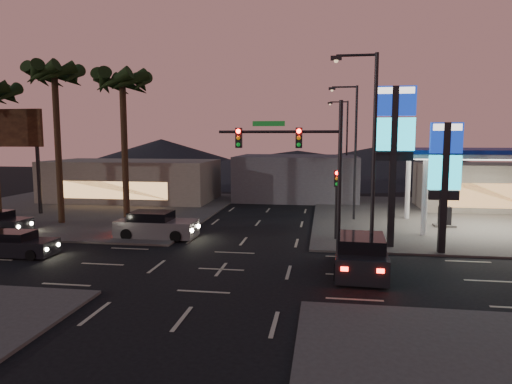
% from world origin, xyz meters
% --- Properties ---
extents(ground, '(140.00, 140.00, 0.00)m').
position_xyz_m(ground, '(0.00, 0.00, 0.00)').
color(ground, black).
rests_on(ground, ground).
extents(corner_lot_ne, '(24.00, 24.00, 0.12)m').
position_xyz_m(corner_lot_ne, '(16.00, 16.00, 0.06)').
color(corner_lot_ne, '#47443F').
rests_on(corner_lot_ne, ground).
extents(corner_lot_nw, '(24.00, 24.00, 0.12)m').
position_xyz_m(corner_lot_nw, '(-16.00, 16.00, 0.06)').
color(corner_lot_nw, '#47443F').
rests_on(corner_lot_nw, ground).
extents(gas_station, '(12.20, 8.20, 5.47)m').
position_xyz_m(gas_station, '(16.00, 12.00, 5.08)').
color(gas_station, silver).
rests_on(gas_station, ground).
extents(convenience_store, '(10.00, 6.00, 4.00)m').
position_xyz_m(convenience_store, '(18.00, 21.00, 2.00)').
color(convenience_store, '#726B5B').
rests_on(convenience_store, ground).
extents(pylon_sign_tall, '(2.20, 0.35, 9.00)m').
position_xyz_m(pylon_sign_tall, '(8.50, 5.50, 6.39)').
color(pylon_sign_tall, black).
rests_on(pylon_sign_tall, ground).
extents(pylon_sign_short, '(1.60, 0.35, 7.00)m').
position_xyz_m(pylon_sign_short, '(11.00, 4.50, 4.66)').
color(pylon_sign_short, black).
rests_on(pylon_sign_short, ground).
extents(traffic_signal_mast, '(6.10, 0.39, 8.00)m').
position_xyz_m(traffic_signal_mast, '(3.76, 1.99, 5.23)').
color(traffic_signal_mast, black).
rests_on(traffic_signal_mast, ground).
extents(pedestal_signal, '(0.32, 0.39, 4.30)m').
position_xyz_m(pedestal_signal, '(5.50, 6.98, 2.92)').
color(pedestal_signal, black).
rests_on(pedestal_signal, ground).
extents(streetlight_near, '(2.14, 0.25, 10.00)m').
position_xyz_m(streetlight_near, '(6.79, 1.00, 5.72)').
color(streetlight_near, black).
rests_on(streetlight_near, ground).
extents(streetlight_mid, '(2.14, 0.25, 10.00)m').
position_xyz_m(streetlight_mid, '(6.79, 14.00, 5.72)').
color(streetlight_mid, black).
rests_on(streetlight_mid, ground).
extents(streetlight_far, '(2.14, 0.25, 10.00)m').
position_xyz_m(streetlight_far, '(6.79, 28.00, 5.72)').
color(streetlight_far, black).
rests_on(streetlight_far, ground).
extents(palm_a, '(4.41, 4.41, 10.86)m').
position_xyz_m(palm_a, '(-9.00, 9.50, 9.43)').
color(palm_a, black).
rests_on(palm_a, ground).
extents(palm_b, '(4.41, 4.41, 11.46)m').
position_xyz_m(palm_b, '(-14.00, 9.50, 9.97)').
color(palm_b, black).
rests_on(palm_b, ground).
extents(billboard, '(6.00, 0.30, 8.50)m').
position_xyz_m(billboard, '(-20.50, 13.00, 6.33)').
color(billboard, black).
rests_on(billboard, ground).
extents(building_far_west, '(16.00, 8.00, 4.00)m').
position_xyz_m(building_far_west, '(-14.00, 22.00, 2.00)').
color(building_far_west, '#726B5B').
rests_on(building_far_west, ground).
extents(building_far_mid, '(12.00, 9.00, 4.40)m').
position_xyz_m(building_far_mid, '(2.00, 26.00, 2.20)').
color(building_far_mid, '#4C4C51').
rests_on(building_far_mid, ground).
extents(hill_left, '(40.00, 40.00, 6.00)m').
position_xyz_m(hill_left, '(-25.00, 60.00, 3.00)').
color(hill_left, black).
rests_on(hill_left, ground).
extents(hill_right, '(50.00, 50.00, 5.00)m').
position_xyz_m(hill_right, '(15.00, 60.00, 2.50)').
color(hill_right, black).
rests_on(hill_right, ground).
extents(hill_center, '(60.00, 60.00, 4.00)m').
position_xyz_m(hill_center, '(0.00, 60.00, 2.00)').
color(hill_center, black).
rests_on(hill_center, ground).
extents(car_lane_a_front, '(4.04, 1.76, 1.30)m').
position_xyz_m(car_lane_a_front, '(-11.21, 0.85, 0.61)').
color(car_lane_a_front, black).
rests_on(car_lane_a_front, ground).
extents(car_lane_b_front, '(5.11, 2.23, 1.65)m').
position_xyz_m(car_lane_b_front, '(-5.58, 6.13, 0.77)').
color(car_lane_b_front, slate).
rests_on(car_lane_b_front, ground).
extents(suv_station, '(2.53, 5.42, 1.77)m').
position_xyz_m(suv_station, '(6.50, 0.57, 0.82)').
color(suv_station, black).
rests_on(suv_station, ground).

